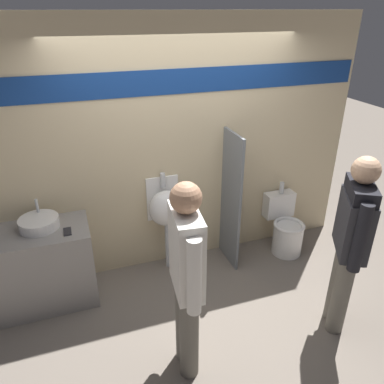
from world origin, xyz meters
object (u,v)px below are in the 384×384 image
(toilet, at_px, (285,229))
(person_with_lanyard, at_px, (186,275))
(cell_phone, at_px, (67,231))
(sink_basin, at_px, (39,223))
(person_in_vest, at_px, (351,236))
(urinal_near_counter, at_px, (166,208))

(toilet, relative_size, person_with_lanyard, 0.50)
(toilet, bearing_deg, cell_phone, -177.54)
(person_with_lanyard, bearing_deg, cell_phone, 42.96)
(toilet, height_order, person_with_lanyard, person_with_lanyard)
(sink_basin, height_order, toilet, sink_basin)
(sink_basin, relative_size, person_in_vest, 0.22)
(sink_basin, relative_size, toilet, 0.44)
(cell_phone, xyz_separation_m, toilet, (2.48, 0.11, -0.54))
(person_with_lanyard, bearing_deg, urinal_near_counter, -2.59)
(urinal_near_counter, bearing_deg, person_in_vest, -47.61)
(urinal_near_counter, relative_size, toilet, 1.36)
(urinal_near_counter, distance_m, person_in_vest, 1.87)
(sink_basin, height_order, cell_phone, sink_basin)
(urinal_near_counter, bearing_deg, toilet, -6.18)
(toilet, bearing_deg, person_with_lanyard, -144.28)
(person_in_vest, xyz_separation_m, person_with_lanyard, (-1.47, 0.02, -0.05))
(cell_phone, distance_m, toilet, 2.54)
(urinal_near_counter, bearing_deg, cell_phone, -165.53)
(sink_basin, bearing_deg, toilet, -1.35)
(urinal_near_counter, height_order, toilet, urinal_near_counter)
(person_in_vest, bearing_deg, cell_phone, 94.65)
(toilet, distance_m, person_with_lanyard, 2.15)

